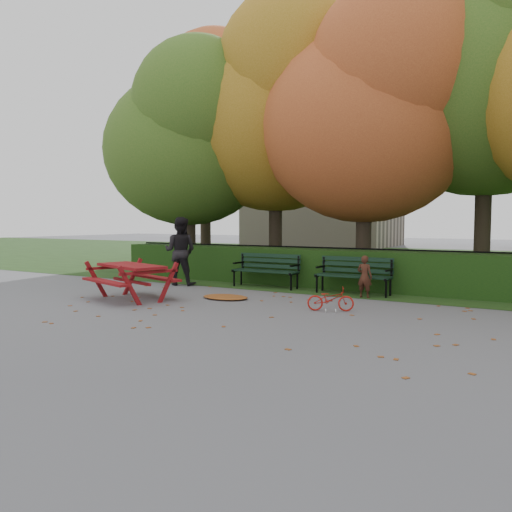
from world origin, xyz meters
The scene contains 18 objects.
ground centered at (0.00, 0.00, 0.00)m, with size 90.00×90.00×0.00m, color slate.
grass_strip centered at (0.00, 14.00, 0.01)m, with size 90.00×90.00×0.00m, color #1C3512.
building_left centered at (-9.00, 26.00, 7.50)m, with size 10.00×7.00×15.00m, color gray.
hedge centered at (0.00, 4.50, 0.50)m, with size 13.00×0.90×1.00m, color black.
iron_fence centered at (0.00, 5.30, 0.54)m, with size 14.00×0.04×1.02m.
tree_a centered at (-5.19, 5.58, 4.52)m, with size 5.88×5.60×7.48m.
tree_b centered at (-2.44, 6.75, 5.40)m, with size 6.72×6.40×8.79m.
tree_c centered at (0.83, 5.96, 4.82)m, with size 6.30×6.00×8.00m.
tree_d centered at (3.88, 7.23, 5.98)m, with size 7.14×6.80×9.58m.
tree_f centered at (-7.13, 9.24, 5.69)m, with size 6.93×6.60×9.19m.
bench_left centered at (-1.30, 3.70, 0.52)m, with size 1.80×0.57×0.88m.
bench_right centered at (1.10, 3.70, 0.52)m, with size 1.80×0.57×0.88m.
picnic_table centered at (-2.90, 0.36, 0.61)m, with size 2.19×1.96×0.89m.
leaf_pile centered at (-1.16, 1.52, 0.04)m, with size 1.09×0.76×0.08m, color brown.
leaf_scatter centered at (0.00, 0.30, 0.01)m, with size 9.00×5.70×0.01m, color brown, non-canonical shape.
child centered at (1.52, 3.20, 0.49)m, with size 0.35×0.23×0.97m, color #3E1E13.
adult centered at (-3.56, 2.90, 0.93)m, with size 0.90×0.70×1.86m, color black.
bicycle centered at (1.47, 1.25, 0.24)m, with size 0.31×0.90×0.47m, color #B11910.
Camera 1 is at (5.05, -7.77, 1.74)m, focal length 35.00 mm.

